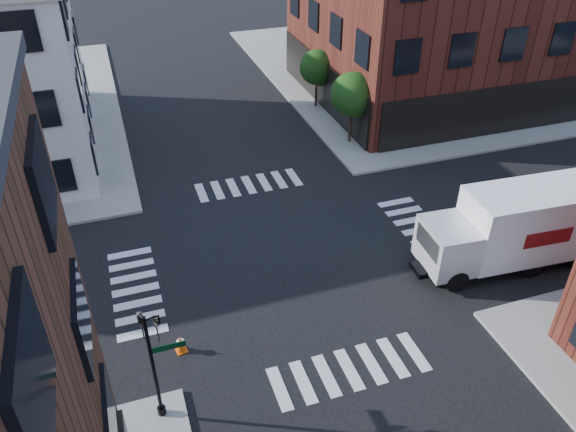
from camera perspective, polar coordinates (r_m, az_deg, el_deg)
The scene contains 8 objects.
ground at distance 26.23m, azimuth 0.04°, elevation -4.28°, with size 120.00×120.00×0.00m, color black.
sidewalk_ne at distance 51.60m, azimuth 15.33°, elevation 14.61°, with size 30.00×30.00×0.15m, color gray.
building_ne at distance 45.81m, azimuth 19.35°, elevation 19.35°, with size 25.00×16.00×12.00m, color #431710.
tree_near at distance 35.22m, azimuth 6.65°, elevation 11.98°, with size 2.69×2.69×4.49m.
tree_far at distance 40.47m, azimuth 3.04°, elevation 14.68°, with size 2.43×2.43×4.07m.
signal_pole at distance 18.55m, azimuth -13.51°, elevation -13.52°, with size 1.29×1.24×4.60m.
box_truck at distance 26.75m, azimuth 22.03°, elevation -1.10°, with size 8.45×3.01×3.77m.
traffic_cone at distance 22.15m, azimuth -10.86°, elevation -12.65°, with size 0.47×0.47×0.76m.
Camera 1 is at (-6.60, -19.48, 16.27)m, focal length 35.00 mm.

